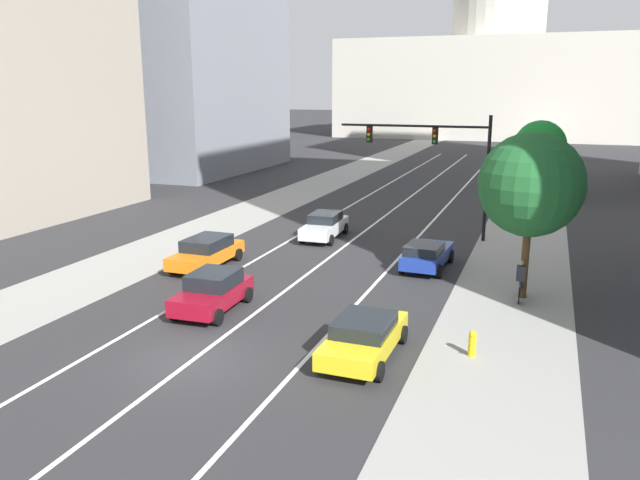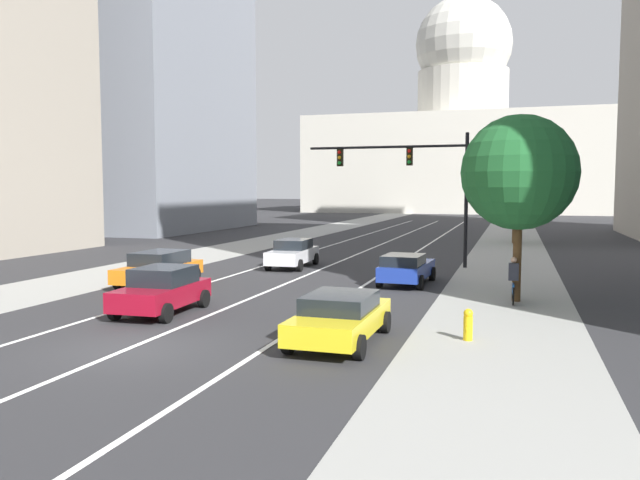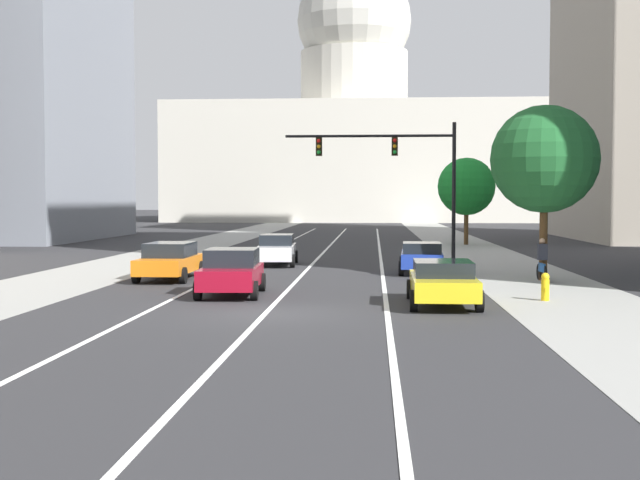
{
  "view_description": "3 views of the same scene",
  "coord_description": "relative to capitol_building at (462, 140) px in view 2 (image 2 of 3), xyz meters",
  "views": [
    {
      "loc": [
        10.42,
        -16.17,
        8.67
      ],
      "look_at": [
        0.12,
        11.87,
        1.38
      ],
      "focal_mm": 34.81,
      "sensor_mm": 36.0,
      "label": 1
    },
    {
      "loc": [
        9.74,
        -14.19,
        4.25
      ],
      "look_at": [
        -0.24,
        17.88,
        1.51
      ],
      "focal_mm": 35.2,
      "sensor_mm": 36.0,
      "label": 2
    },
    {
      "loc": [
        3.06,
        -23.43,
        3.24
      ],
      "look_at": [
        0.64,
        14.29,
        1.42
      ],
      "focal_mm": 46.85,
      "sensor_mm": 36.0,
      "label": 3
    }
  ],
  "objects": [
    {
      "name": "street_tree_near_right",
      "position": [
        9.86,
        -95.39,
        -8.55
      ],
      "size": [
        4.31,
        4.31,
        7.02
      ],
      "color": "#51381E",
      "rests_on": "ground"
    },
    {
      "name": "ground_plane",
      "position": [
        0.0,
        -65.82,
        -13.4
      ],
      "size": [
        400.0,
        400.0,
        0.0
      ],
      "primitive_type": "plane",
      "color": "#2B2B2D"
    },
    {
      "name": "traffic_signal_mast",
      "position": [
        4.49,
        -85.52,
        -8.26
      ],
      "size": [
        8.88,
        0.39,
        7.25
      ],
      "color": "black",
      "rests_on": "ground"
    },
    {
      "name": "car_yellow",
      "position": [
        5.2,
        -103.52,
        -12.67
      ],
      "size": [
        2.15,
        4.59,
        1.37
      ],
      "rotation": [
        0.0,
        0.0,
        1.56
      ],
      "color": "yellow",
      "rests_on": "ground"
    },
    {
      "name": "sidewalk_left",
      "position": [
        -9.41,
        -70.82,
        -13.4
      ],
      "size": [
        4.97,
        130.0,
        0.01
      ],
      "primitive_type": "cube",
      "color": "gray",
      "rests_on": "ground"
    },
    {
      "name": "lane_stripe_left",
      "position": [
        -3.46,
        -80.82,
        -13.39
      ],
      "size": [
        0.16,
        90.0,
        0.01
      ],
      "primitive_type": "cube",
      "color": "white",
      "rests_on": "ground"
    },
    {
      "name": "cyclist",
      "position": [
        9.75,
        -95.76,
        -12.55
      ],
      "size": [
        0.37,
        1.7,
        1.72
      ],
      "rotation": [
        0.0,
        0.0,
        1.6
      ],
      "color": "black",
      "rests_on": "ground"
    },
    {
      "name": "car_crimson",
      "position": [
        -1.73,
        -101.34,
        -12.59
      ],
      "size": [
        2.19,
        4.11,
        1.58
      ],
      "rotation": [
        0.0,
        0.0,
        1.61
      ],
      "color": "maroon",
      "rests_on": "ground"
    },
    {
      "name": "street_tree_mid_right",
      "position": [
        9.73,
        -68.7,
        -9.22
      ],
      "size": [
        4.14,
        4.14,
        6.27
      ],
      "color": "#51381E",
      "rests_on": "ground"
    },
    {
      "name": "lane_stripe_center",
      "position": [
        0.0,
        -80.82,
        -13.39
      ],
      "size": [
        0.16,
        90.0,
        0.01
      ],
      "primitive_type": "cube",
      "color": "white",
      "rests_on": "ground"
    },
    {
      "name": "car_white",
      "position": [
        -1.73,
        -88.09,
        -12.62
      ],
      "size": [
        2.11,
        4.74,
        1.52
      ],
      "rotation": [
        0.0,
        0.0,
        1.62
      ],
      "color": "silver",
      "rests_on": "ground"
    },
    {
      "name": "sidewalk_right",
      "position": [
        9.41,
        -70.82,
        -13.4
      ],
      "size": [
        4.97,
        130.0,
        0.01
      ],
      "primitive_type": "cube",
      "color": "gray",
      "rests_on": "ground"
    },
    {
      "name": "capitol_building",
      "position": [
        0.0,
        0.0,
        0.0
      ],
      "size": [
        54.99,
        24.76,
        40.69
      ],
      "color": "beige",
      "rests_on": "ground"
    },
    {
      "name": "car_orange",
      "position": [
        -5.2,
        -95.91,
        -12.61
      ],
      "size": [
        2.07,
        4.74,
        1.5
      ],
      "rotation": [
        0.0,
        0.0,
        1.57
      ],
      "color": "orange",
      "rests_on": "ground"
    },
    {
      "name": "lane_stripe_right",
      "position": [
        3.46,
        -80.82,
        -13.39
      ],
      "size": [
        0.16,
        90.0,
        0.01
      ],
      "primitive_type": "cube",
      "color": "white",
      "rests_on": "ground"
    },
    {
      "name": "fire_hydrant",
      "position": [
        8.56,
        -102.25,
        -12.94
      ],
      "size": [
        0.26,
        0.35,
        0.91
      ],
      "color": "yellow",
      "rests_on": "ground"
    },
    {
      "name": "car_blue",
      "position": [
        5.19,
        -92.45,
        -12.67
      ],
      "size": [
        2.15,
        4.41,
        1.4
      ],
      "rotation": [
        0.0,
        0.0,
        1.52
      ],
      "color": "#1E389E",
      "rests_on": "ground"
    }
  ]
}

